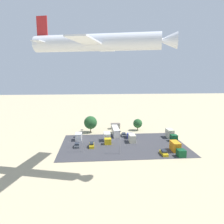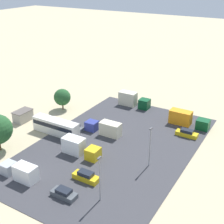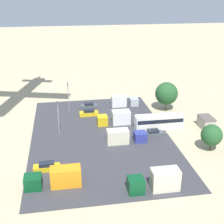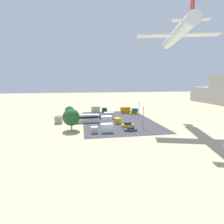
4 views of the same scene
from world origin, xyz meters
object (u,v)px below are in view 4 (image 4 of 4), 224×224
object	(u,v)px
parked_car_2	(91,119)
parked_truck_3	(110,120)
parked_truck_0	(128,110)
parked_car_1	(134,113)
parked_truck_4	(98,110)
parked_car_3	(130,129)
shed_building	(59,120)
parked_truck_2	(106,116)
bus	(86,118)
parked_car_0	(128,125)
parked_truck_1	(103,128)
airplane	(177,35)

from	to	relation	value
parked_car_2	parked_truck_3	size ratio (longest dim) A/B	0.55
parked_truck_0	parked_truck_3	world-z (taller)	parked_truck_0
parked_car_1	parked_truck_4	world-z (taller)	parked_truck_4
parked_car_3	parked_truck_4	xyz separation A→B (m)	(-38.21, -7.44, 1.05)
parked_car_1	shed_building	bearing A→B (deg)	109.05
shed_building	parked_car_1	distance (m)	38.45
parked_truck_2	parked_truck_3	size ratio (longest dim) A/B	1.07
bus	parked_truck_2	size ratio (longest dim) A/B	1.33
parked_car_2	parked_truck_0	distance (m)	26.08
parked_truck_4	parked_car_3	bearing A→B (deg)	11.03
parked_truck_2	parked_truck_3	bearing A→B (deg)	-179.54
bus	parked_car_2	distance (m)	4.28
parked_car_0	parked_truck_0	distance (m)	30.28
bus	parked_truck_1	distance (m)	16.63
parked_truck_3	airplane	size ratio (longest dim) A/B	0.22
parked_car_0	parked_car_2	distance (m)	18.87
shed_building	bus	bearing A→B (deg)	84.39
parked_car_0	parked_car_2	xyz separation A→B (m)	(-13.76, -12.92, -0.10)
bus	airplane	bearing A→B (deg)	78.43
parked_car_0	parked_truck_0	xyz separation A→B (m)	(-29.17, 8.10, 0.80)
shed_building	parked_car_0	world-z (taller)	shed_building
parked_truck_1	parked_truck_4	distance (m)	38.23
parked_car_0	parked_truck_2	xyz separation A→B (m)	(-15.89, -5.97, 0.68)
airplane	parked_car_0	bearing A→B (deg)	-154.54
parked_truck_1	parked_truck_2	world-z (taller)	parked_truck_2
parked_truck_3	parked_truck_4	size ratio (longest dim) A/B	0.93
parked_truck_0	parked_truck_3	bearing A→B (deg)	-31.31
parked_car_3	parked_truck_1	world-z (taller)	parked_truck_1
parked_car_0	parked_truck_1	size ratio (longest dim) A/B	0.65
parked_truck_0	airplane	distance (m)	43.52
shed_building	parked_truck_2	world-z (taller)	parked_truck_2
parked_car_1	parked_car_2	xyz separation A→B (m)	(10.30, -22.82, -0.06)
parked_car_0	parked_car_2	world-z (taller)	parked_car_0
parked_car_0	parked_car_2	size ratio (longest dim) A/B	1.09
parked_truck_0	airplane	size ratio (longest dim) A/B	0.25
parked_truck_0	parked_truck_1	xyz separation A→B (m)	(34.50, -18.05, -0.16)
parked_truck_1	parked_truck_3	distance (m)	12.19
parked_truck_4	parked_truck_0	bearing A→B (deg)	77.09
parked_car_2	parked_car_1	bearing A→B (deg)	114.28
parked_car_1	parked_truck_4	size ratio (longest dim) A/B	0.57
parked_car_0	parked_car_1	size ratio (longest dim) A/B	1.00
parked_truck_2	parked_truck_3	xyz separation A→B (m)	(9.73, 0.08, 0.09)
shed_building	parked_truck_4	distance (m)	28.24
parked_truck_0	parked_car_2	bearing A→B (deg)	-53.76
bus	parked_truck_4	xyz separation A→B (m)	(-22.43, 7.36, -0.16)
shed_building	parked_truck_0	distance (m)	38.79
parked_truck_1	airplane	size ratio (longest dim) A/B	0.20
shed_building	airplane	distance (m)	57.43
parked_truck_2	parked_truck_4	size ratio (longest dim) A/B	1.00
parked_car_1	parked_truck_3	bearing A→B (deg)	138.56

